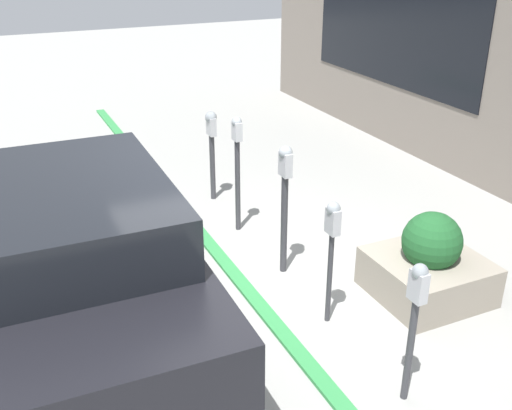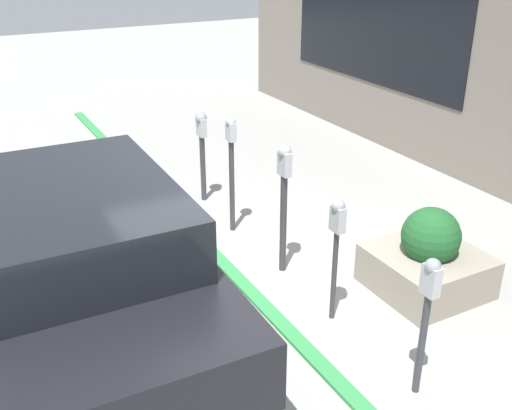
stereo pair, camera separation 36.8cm
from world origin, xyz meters
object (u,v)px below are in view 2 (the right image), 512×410
Objects in this scene: parking_meter_second at (337,234)px; parking_meter_middle at (284,191)px; parking_meter_fourth at (231,159)px; parked_car_front at (77,251)px; parking_meter_nearest at (428,303)px; parking_meter_farthest at (202,141)px; planter_box at (428,260)px.

parking_meter_second is 1.07m from parking_meter_middle.
parking_meter_fourth is 2.52m from parked_car_front.
parking_meter_middle is at bearing -177.39° from parking_meter_fourth.
parked_car_front reaches higher than parking_meter_middle.
parking_meter_second is at bearing 0.81° from parking_meter_nearest.
parking_meter_second is 3.38m from parking_meter_farthest.
planter_box is at bearing -91.66° from parking_meter_second.
planter_box is (-3.41, -1.18, -0.56)m from parking_meter_farthest.
parking_meter_second is at bearing 177.81° from parking_meter_middle.
parking_meter_fourth reaches higher than parking_meter_nearest.
parking_meter_nearest is 3.28m from parked_car_front.
parking_meter_farthest reaches higher than parking_meter_nearest.
planter_box is (-0.04, -1.23, -0.61)m from parking_meter_second.
parking_meter_middle is (2.31, -0.02, 0.11)m from parking_meter_nearest.
parking_meter_fourth is 1.38× the size of planter_box.
parking_meter_second reaches higher than planter_box.
parking_meter_middle is at bearing -0.58° from parking_meter_nearest.
parking_meter_middle is 1.00× the size of parking_meter_fourth.
parking_meter_middle reaches higher than planter_box.
parking_meter_farthest is at bearing -0.40° from parking_meter_nearest.
parking_meter_fourth is 2.71m from planter_box.
parking_meter_nearest is at bearing 179.60° from parking_meter_farthest.
parked_car_front reaches higher than parking_meter_nearest.
parking_meter_farthest is 3.22m from parked_car_front.
planter_box is 3.69m from parked_car_front.
parking_meter_farthest is (4.62, -0.03, 0.01)m from parking_meter_nearest.
parking_meter_second is 2.28m from parking_meter_fourth.
parked_car_front reaches higher than parking_meter_fourth.
parking_meter_middle is 2.30m from parked_car_front.
parked_car_front reaches higher than planter_box.
parking_meter_farthest is (3.37, -0.05, -0.05)m from parking_meter_second.
planter_box is (-2.32, -1.24, -0.64)m from parking_meter_fourth.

